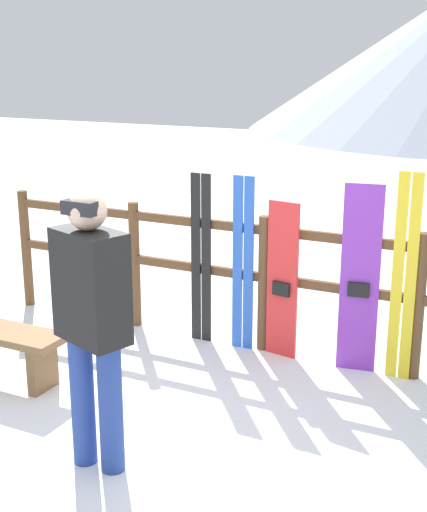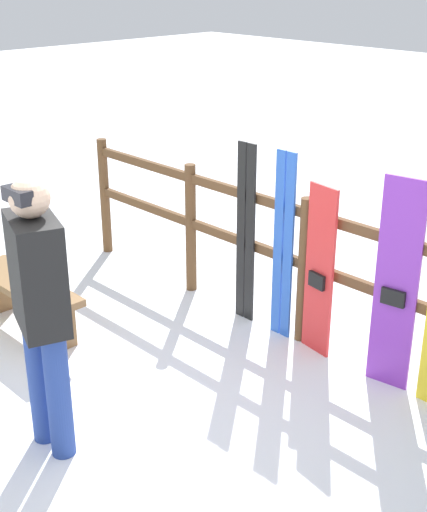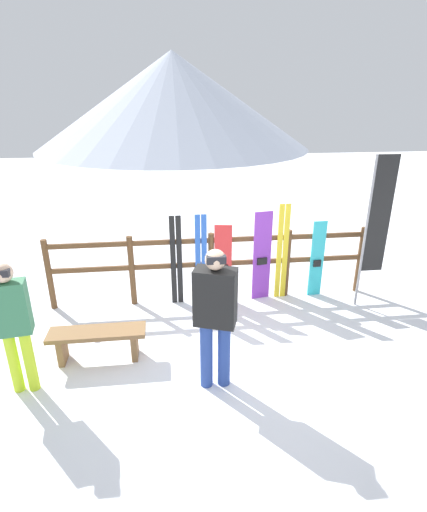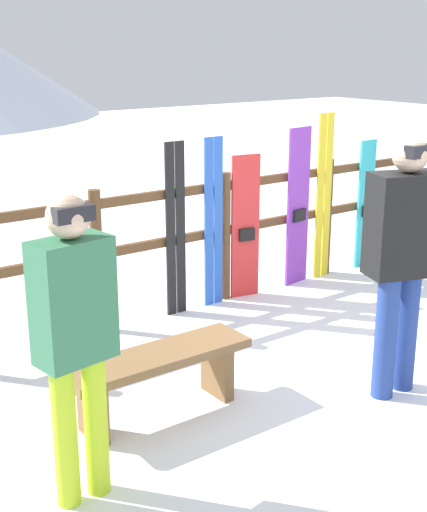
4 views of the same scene
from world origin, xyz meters
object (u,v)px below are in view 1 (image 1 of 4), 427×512
Objects in this scene: ski_pair_black at (201,259)px; person_black at (92,314)px; snowboard_red at (282,281)px; ski_pair_blue at (243,264)px; snowboard_purple at (360,280)px; ski_pair_yellow at (404,278)px.

person_black is at bearing -79.96° from ski_pair_black.
snowboard_red is (0.40, 2.18, -0.36)m from person_black.
snowboard_purple is (1.05, -0.00, 0.00)m from ski_pair_blue.
ski_pair_blue is at bearing 89.21° from person_black.
snowboard_purple reaches higher than ski_pair_black.
snowboard_red is at bearing 79.49° from person_black.
ski_pair_blue is at bearing 179.46° from snowboard_red.
person_black is 2.23m from ski_pair_black.
ski_pair_yellow is (1.43, 2.18, -0.19)m from person_black.
ski_pair_black is 0.92× the size of ski_pair_yellow.
ski_pair_black is at bearing 180.00° from ski_pair_blue.
person_black is 2.62m from ski_pair_yellow.
person_black reaches higher than ski_pair_yellow.
ski_pair_blue is 0.92× the size of ski_pair_yellow.
ski_pair_blue reaches higher than ski_pair_black.
snowboard_red is 0.87× the size of snowboard_purple.
person_black is at bearing -100.51° from snowboard_red.
ski_pair_yellow is at bearing -0.00° from ski_pair_blue.
snowboard_red is 1.04m from ski_pair_yellow.
snowboard_red is at bearing -179.98° from snowboard_purple.
ski_pair_black is 1.47m from snowboard_purple.
snowboard_purple is at bearing 0.02° from snowboard_red.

